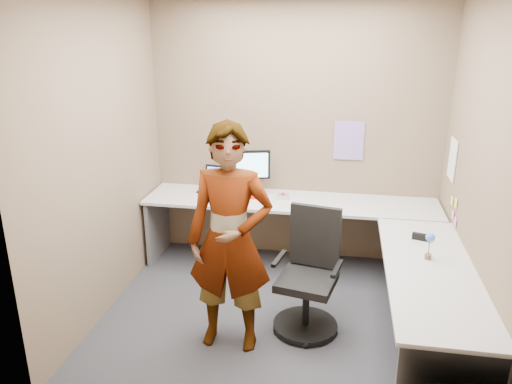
% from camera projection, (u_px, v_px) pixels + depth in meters
% --- Properties ---
extents(ground, '(3.00, 3.00, 0.00)m').
position_uv_depth(ground, '(276.00, 315.00, 4.38)').
color(ground, '#2A2B30').
rests_on(ground, ground).
extents(wall_back, '(3.00, 0.00, 3.00)m').
position_uv_depth(wall_back, '(295.00, 133.00, 5.15)').
color(wall_back, brown).
rests_on(wall_back, ground).
extents(wall_right, '(0.00, 2.70, 2.70)m').
position_uv_depth(wall_right, '(479.00, 178.00, 3.70)').
color(wall_right, brown).
rests_on(wall_right, ground).
extents(wall_left, '(0.00, 2.70, 2.70)m').
position_uv_depth(wall_left, '(102.00, 159.00, 4.19)').
color(wall_left, brown).
rests_on(wall_left, ground).
extents(desk, '(2.98, 2.58, 0.73)m').
position_uv_depth(desk, '(331.00, 240.00, 4.48)').
color(desk, '#B3B3B3').
rests_on(desk, ground).
extents(paper_ream, '(0.32, 0.27, 0.06)m').
position_uv_depth(paper_ream, '(248.00, 194.00, 5.16)').
color(paper_ream, red).
rests_on(paper_ream, desk).
extents(monitor, '(0.44, 0.18, 0.43)m').
position_uv_depth(monitor, '(248.00, 167.00, 5.09)').
color(monitor, black).
rests_on(monitor, paper_ream).
extents(laptop, '(0.38, 0.33, 0.25)m').
position_uv_depth(laptop, '(218.00, 184.00, 5.35)').
color(laptop, black).
rests_on(laptop, desk).
extents(trackball_mouse, '(0.12, 0.08, 0.07)m').
position_uv_depth(trackball_mouse, '(283.00, 196.00, 5.09)').
color(trackball_mouse, '#B7B7BC').
rests_on(trackball_mouse, desk).
extents(origami, '(0.10, 0.10, 0.06)m').
position_uv_depth(origami, '(271.00, 204.00, 4.86)').
color(origami, white).
rests_on(origami, desk).
extents(stapler, '(0.16, 0.08, 0.05)m').
position_uv_depth(stapler, '(421.00, 237.00, 4.12)').
color(stapler, black).
rests_on(stapler, desk).
extents(flower, '(0.07, 0.07, 0.22)m').
position_uv_depth(flower, '(430.00, 242.00, 3.76)').
color(flower, brown).
rests_on(flower, desk).
extents(calendar_purple, '(0.30, 0.01, 0.40)m').
position_uv_depth(calendar_purple, '(349.00, 141.00, 5.07)').
color(calendar_purple, '#846BB7').
rests_on(calendar_purple, wall_back).
extents(calendar_white, '(0.01, 0.28, 0.38)m').
position_uv_depth(calendar_white, '(452.00, 159.00, 4.57)').
color(calendar_white, white).
rests_on(calendar_white, wall_right).
extents(sticky_note_a, '(0.01, 0.07, 0.07)m').
position_uv_depth(sticky_note_a, '(456.00, 203.00, 4.34)').
color(sticky_note_a, '#F2E059').
rests_on(sticky_note_a, wall_right).
extents(sticky_note_b, '(0.01, 0.07, 0.07)m').
position_uv_depth(sticky_note_b, '(453.00, 215.00, 4.43)').
color(sticky_note_b, pink).
rests_on(sticky_note_b, wall_right).
extents(sticky_note_c, '(0.01, 0.07, 0.07)m').
position_uv_depth(sticky_note_c, '(455.00, 222.00, 4.32)').
color(sticky_note_c, pink).
rests_on(sticky_note_c, wall_right).
extents(sticky_note_d, '(0.01, 0.07, 0.07)m').
position_uv_depth(sticky_note_d, '(452.00, 200.00, 4.49)').
color(sticky_note_d, '#F2E059').
rests_on(sticky_note_d, wall_right).
extents(office_chair, '(0.57, 0.54, 1.01)m').
position_uv_depth(office_chair, '(309.00, 282.00, 4.10)').
color(office_chair, black).
rests_on(office_chair, ground).
extents(person, '(0.65, 0.43, 1.79)m').
position_uv_depth(person, '(230.00, 240.00, 3.74)').
color(person, '#999399').
rests_on(person, ground).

